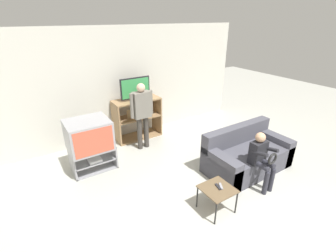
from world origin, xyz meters
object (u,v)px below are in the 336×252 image
Objects in this scene: snack_table at (217,191)px; couch at (246,155)px; tv_stand at (93,158)px; person_seated_child at (261,156)px; television_flat at (135,89)px; remote_control_white at (221,186)px; remote_control_black at (218,187)px; person_standing_adult at (142,111)px; media_shelf at (137,118)px; television_main at (89,135)px.

snack_table is 1.41m from couch.
tv_stand is at bearing 147.99° from couch.
person_seated_child reaches higher than couch.
remote_control_white is at bearing -90.35° from television_flat.
tv_stand is 2.52m from remote_control_white.
remote_control_black reaches higher than snack_table.
tv_stand is at bearing 137.55° from person_seated_child.
person_standing_adult reaches higher than couch.
media_shelf is 2.94m from snack_table.
remote_control_black is at bearing -177.94° from person_seated_child.
person_seated_child is (-0.26, -0.50, 0.32)m from couch.
remote_control_black is (1.27, -2.12, 0.19)m from tv_stand.
snack_table is at bearing -156.90° from couch.
person_seated_child is at bearing 33.17° from remote_control_white.
remote_control_white reaches higher than snack_table.
person_standing_adult reaches higher than tv_stand.
couch is at bearing 36.77° from remote_control_black.
tv_stand is 5.72× the size of remote_control_white.
snack_table is (-0.09, -2.91, -0.87)m from television_flat.
person_seated_child is (1.01, 0.04, 0.18)m from remote_control_black.
couch is (2.57, -1.58, -0.47)m from television_main.
media_shelf is (1.38, 0.80, -0.25)m from television_main.
television_flat reaches higher than person_standing_adult.
remote_control_black is 2.41m from person_standing_adult.
remote_control_black is at bearing -59.07° from tv_stand.
snack_table is (1.25, -2.14, 0.13)m from tv_stand.
television_main is 0.76× the size of person_seated_child.
couch is (1.30, 0.55, -0.08)m from snack_table.
person_standing_adult is (-0.06, 2.36, 0.48)m from remote_control_black.
media_shelf reaches higher than snack_table.
television_flat is at bearing 29.87° from tv_stand.
remote_control_white is at bearing -57.80° from television_main.
person_standing_adult is (-0.14, -0.56, 0.40)m from media_shelf.
snack_table is (-0.11, -2.93, -0.14)m from media_shelf.
remote_control_white is 2.42m from person_standing_adult.
television_flat is at bearing 102.74° from remote_control_black.
couch is (1.19, -2.38, -0.22)m from media_shelf.
media_shelf is at bearing 76.18° from person_standing_adult.
television_main is 0.51× the size of person_standing_adult.
remote_control_black is 0.05m from remote_control_white.
remote_control_black is (-0.06, -2.89, -0.81)m from television_flat.
television_main is at bearing -168.98° from person_standing_adult.
television_main is 2.52m from snack_table.
couch reaches higher than remote_control_black.
television_main is 3.05m from couch.
person_seated_child reaches higher than snack_table.
person_seated_child reaches higher than remote_control_black.
media_shelf is 2.67m from couch.
couch is 1.67× the size of person_seated_child.
television_main is (-0.03, -0.01, 0.52)m from tv_stand.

